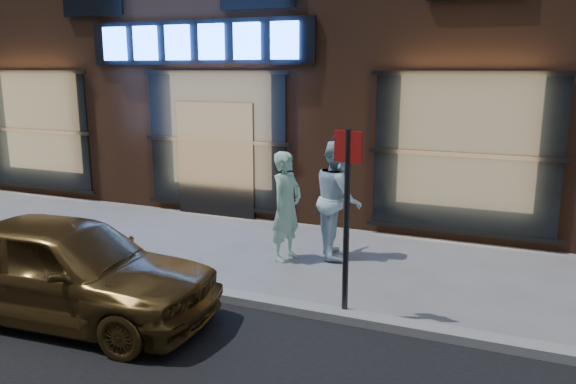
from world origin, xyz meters
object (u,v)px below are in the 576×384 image
object	(u,v)px
gold_sedan	(65,268)
sign_post	(347,207)
man_bowtie	(286,206)
man_cap	(338,199)

from	to	relation	value
gold_sedan	sign_post	xyz separation A→B (m)	(3.19, 1.36, 0.78)
man_bowtie	sign_post	size ratio (longest dim) A/B	0.75
gold_sedan	sign_post	bearing A→B (deg)	-71.26
man_cap	sign_post	distance (m)	2.47
man_bowtie	gold_sedan	world-z (taller)	man_bowtie
man_cap	gold_sedan	bearing A→B (deg)	122.14
man_bowtie	man_cap	xyz separation A→B (m)	(0.71, 0.52, 0.08)
man_cap	man_bowtie	bearing A→B (deg)	101.18
man_bowtie	man_cap	bearing A→B (deg)	-40.93
man_cap	gold_sedan	world-z (taller)	man_cap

